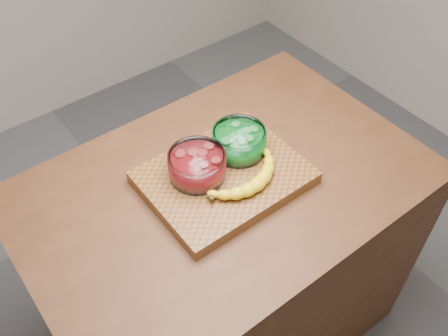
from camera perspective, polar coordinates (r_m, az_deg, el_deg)
ground at (r=2.22m, az=0.00°, el=-17.23°), size 3.50×3.50×0.00m
counter at (r=1.83m, az=0.00°, el=-11.02°), size 1.20×0.80×0.90m
cutting_board at (r=1.45m, az=0.00°, el=-1.08°), size 0.45×0.35×0.04m
bowl_red at (r=1.41m, az=-3.09°, el=0.28°), size 0.17×0.17×0.08m
bowl_green at (r=1.48m, az=1.72°, el=3.06°), size 0.16×0.16×0.07m
banana at (r=1.40m, az=2.56°, el=-1.11°), size 0.28×0.14×0.04m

